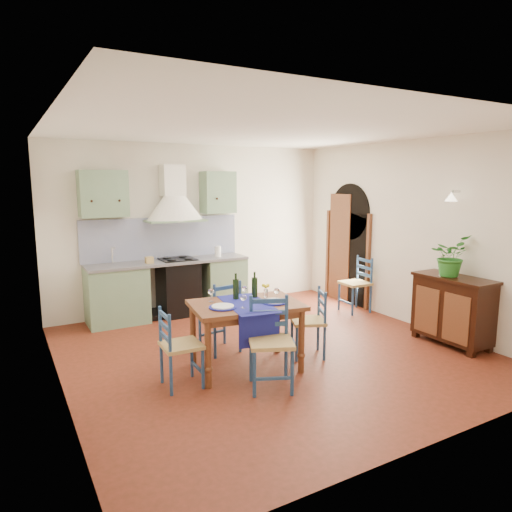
# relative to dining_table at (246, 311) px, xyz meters

# --- Properties ---
(floor) EXTENTS (5.00, 5.00, 0.00)m
(floor) POSITION_rel_dining_table_xyz_m (0.53, 0.34, -0.70)
(floor) COLOR #4A1F0F
(floor) RESTS_ON ground
(back_wall) EXTENTS (5.00, 0.96, 2.80)m
(back_wall) POSITION_rel_dining_table_xyz_m (0.07, 2.63, 0.35)
(back_wall) COLOR beige
(back_wall) RESTS_ON ground
(right_wall) EXTENTS (0.26, 5.00, 2.80)m
(right_wall) POSITION_rel_dining_table_xyz_m (3.03, 0.62, 0.64)
(right_wall) COLOR beige
(right_wall) RESTS_ON ground
(left_wall) EXTENTS (0.04, 5.00, 2.80)m
(left_wall) POSITION_rel_dining_table_xyz_m (-1.97, 0.34, 0.70)
(left_wall) COLOR beige
(left_wall) RESTS_ON ground
(ceiling) EXTENTS (5.00, 5.00, 0.01)m
(ceiling) POSITION_rel_dining_table_xyz_m (0.53, 0.34, 2.10)
(ceiling) COLOR silver
(ceiling) RESTS_ON back_wall
(dining_table) EXTENTS (1.35, 1.05, 1.11)m
(dining_table) POSITION_rel_dining_table_xyz_m (0.00, 0.00, 0.00)
(dining_table) COLOR brown
(dining_table) RESTS_ON ground
(chair_near) EXTENTS (0.60, 0.60, 0.97)m
(chair_near) POSITION_rel_dining_table_xyz_m (-0.01, -0.56, -0.20)
(chair_near) COLOR navy
(chair_near) RESTS_ON ground
(chair_far) EXTENTS (0.49, 0.49, 0.95)m
(chair_far) POSITION_rel_dining_table_xyz_m (-0.03, 0.64, -0.21)
(chair_far) COLOR navy
(chair_far) RESTS_ON ground
(chair_left) EXTENTS (0.42, 0.42, 0.87)m
(chair_left) POSITION_rel_dining_table_xyz_m (-0.86, -0.07, -0.25)
(chair_left) COLOR navy
(chair_left) RESTS_ON ground
(chair_right) EXTENTS (0.53, 0.53, 0.86)m
(chair_right) POSITION_rel_dining_table_xyz_m (0.89, -0.04, -0.26)
(chair_right) COLOR navy
(chair_right) RESTS_ON ground
(chair_spare) EXTENTS (0.46, 0.46, 0.93)m
(chair_spare) POSITION_rel_dining_table_xyz_m (2.77, 1.21, -0.22)
(chair_spare) COLOR navy
(chair_spare) RESTS_ON ground
(sideboard) EXTENTS (0.50, 1.05, 0.94)m
(sideboard) POSITION_rel_dining_table_xyz_m (2.79, -0.64, -0.19)
(sideboard) COLOR black
(sideboard) RESTS_ON ground
(potted_plant) EXTENTS (0.60, 0.55, 0.55)m
(potted_plant) POSITION_rel_dining_table_xyz_m (2.75, -0.58, 0.51)
(potted_plant) COLOR #257224
(potted_plant) RESTS_ON sideboard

